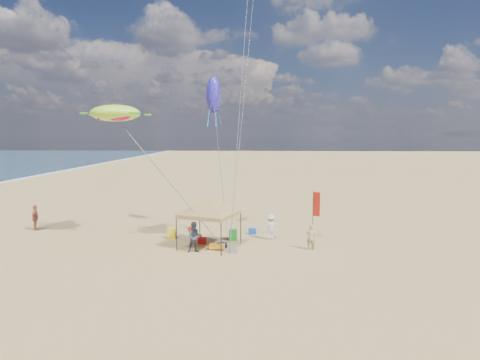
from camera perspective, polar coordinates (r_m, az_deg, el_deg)
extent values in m
plane|color=tan|center=(22.64, -0.37, -10.99)|extent=(280.00, 280.00, 0.00)
cylinder|color=black|center=(26.42, -5.73, -6.30)|extent=(0.06, 0.06, 1.93)
cylinder|color=black|center=(25.22, 0.10, -6.89)|extent=(0.06, 0.06, 1.93)
cylinder|color=black|center=(23.99, -9.02, -7.67)|extent=(0.06, 0.06, 1.93)
cylinder|color=black|center=(22.66, -2.70, -8.45)|extent=(0.06, 0.06, 1.93)
cube|color=#9E8047|center=(24.29, -4.36, -4.82)|extent=(3.80, 3.80, 0.23)
pyramid|color=#9E8047|center=(24.10, -4.38, -2.31)|extent=(5.50, 5.50, 0.96)
cylinder|color=black|center=(26.71, 10.32, -4.89)|extent=(0.04, 0.04, 3.14)
cube|color=#B31E0E|center=(26.51, 10.83, -3.40)|extent=(0.43, 0.21, 1.57)
cube|color=red|center=(25.48, -5.41, -8.57)|extent=(0.54, 0.38, 0.38)
cube|color=#1541B1|center=(27.73, 1.78, -7.29)|extent=(0.54, 0.38, 0.38)
cylinder|color=black|center=(24.44, -2.62, -9.23)|extent=(0.69, 0.54, 0.36)
cylinder|color=red|center=(28.80, -6.87, -6.83)|extent=(0.54, 0.69, 0.36)
cube|color=green|center=(26.18, -0.99, -7.77)|extent=(0.50, 0.50, 0.70)
cube|color=yellow|center=(26.88, -9.67, -7.48)|extent=(0.50, 0.50, 0.70)
cube|color=gray|center=(23.44, -0.79, -10.02)|extent=(0.34, 0.30, 0.28)
cube|color=orange|center=(24.15, -3.29, -9.38)|extent=(0.90, 0.50, 0.24)
imported|color=tan|center=(24.31, 10.02, -7.97)|extent=(0.60, 0.44, 1.54)
imported|color=#353C48|center=(23.50, -6.44, -8.09)|extent=(1.02, 0.88, 1.80)
imported|color=silver|center=(26.21, 4.39, -6.68)|extent=(1.20, 0.86, 1.67)
imported|color=#A75D40|center=(32.08, -27.08, -4.77)|extent=(0.67, 1.15, 1.84)
ellipsoid|color=#AAF232|center=(26.07, -17.32, 9.06)|extent=(3.73, 3.36, 1.02)
ellipsoid|color=#DE1058|center=(25.47, -17.04, 8.88)|extent=(1.90, 1.22, 0.78)
ellipsoid|color=#2E25B2|center=(27.97, -3.78, 11.95)|extent=(1.18, 1.18, 2.52)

